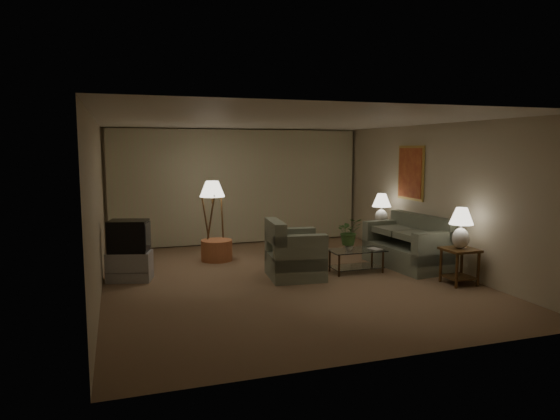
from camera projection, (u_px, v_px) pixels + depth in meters
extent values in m
plane|color=brown|center=(285.00, 279.00, 8.65)|extent=(7.00, 7.00, 0.00)
cube|color=#BFB393|center=(237.00, 186.00, 11.78)|extent=(6.00, 0.04, 2.70)
cube|color=#BFB393|center=(97.00, 208.00, 7.55)|extent=(0.04, 7.00, 2.70)
cube|color=#BFB393|center=(435.00, 196.00, 9.41)|extent=(0.04, 7.00, 2.70)
cube|color=white|center=(285.00, 121.00, 8.31)|extent=(6.00, 7.00, 0.04)
cube|color=#C1BF95|center=(238.00, 187.00, 11.71)|extent=(5.85, 0.12, 2.65)
cube|color=gold|center=(411.00, 173.00, 10.11)|extent=(0.03, 0.90, 1.10)
cube|color=#9B2F1C|center=(410.00, 173.00, 10.10)|extent=(0.02, 0.80, 1.00)
cube|color=gray|center=(406.00, 256.00, 9.51)|extent=(1.90, 1.18, 0.41)
cube|color=gray|center=(295.00, 266.00, 8.70)|extent=(1.14, 1.10, 0.42)
cube|color=#35200E|center=(460.00, 250.00, 8.24)|extent=(0.52, 0.52, 0.04)
cube|color=#35200E|center=(459.00, 277.00, 8.30)|extent=(0.44, 0.44, 0.02)
cylinder|color=#35200E|center=(457.00, 271.00, 8.01)|extent=(0.05, 0.05, 0.56)
cylinder|color=#35200E|center=(441.00, 266.00, 8.41)|extent=(0.05, 0.05, 0.56)
cylinder|color=#35200E|center=(478.00, 269.00, 8.14)|extent=(0.05, 0.05, 0.56)
cylinder|color=#35200E|center=(461.00, 264.00, 8.54)|extent=(0.05, 0.05, 0.56)
cube|color=#35200E|center=(381.00, 226.00, 10.69)|extent=(0.54, 0.45, 0.04)
cube|color=#35200E|center=(380.00, 247.00, 10.75)|extent=(0.46, 0.39, 0.02)
cylinder|color=#35200E|center=(376.00, 242.00, 10.49)|extent=(0.05, 0.05, 0.56)
cylinder|color=#35200E|center=(368.00, 239.00, 10.83)|extent=(0.05, 0.05, 0.56)
cylinder|color=#35200E|center=(394.00, 241.00, 10.63)|extent=(0.05, 0.05, 0.56)
cylinder|color=#35200E|center=(385.00, 238.00, 10.96)|extent=(0.05, 0.05, 0.56)
ellipsoid|color=silver|center=(461.00, 238.00, 8.22)|extent=(0.28, 0.28, 0.35)
cylinder|color=silver|center=(461.00, 226.00, 8.19)|extent=(0.03, 0.03, 0.08)
cone|color=white|center=(462.00, 216.00, 8.17)|extent=(0.40, 0.40, 0.28)
ellipsoid|color=silver|center=(381.00, 217.00, 10.67)|extent=(0.28, 0.28, 0.35)
cylinder|color=silver|center=(381.00, 208.00, 10.64)|extent=(0.03, 0.03, 0.08)
cone|color=white|center=(382.00, 200.00, 10.62)|extent=(0.40, 0.40, 0.28)
cube|color=silver|center=(356.00, 250.00, 9.05)|extent=(1.01, 0.55, 0.02)
cube|color=silver|center=(356.00, 267.00, 9.09)|extent=(0.94, 0.48, 0.01)
cylinder|color=#402C19|center=(339.00, 266.00, 8.75)|extent=(0.04, 0.04, 0.40)
cylinder|color=#402C19|center=(330.00, 261.00, 9.13)|extent=(0.04, 0.04, 0.40)
cylinder|color=#402C19|center=(383.00, 262.00, 9.02)|extent=(0.04, 0.04, 0.40)
cylinder|color=#402C19|center=(372.00, 257.00, 9.40)|extent=(0.04, 0.04, 0.40)
cube|color=#9E9EA0|center=(130.00, 266.00, 8.50)|extent=(0.94, 0.81, 0.50)
cube|color=black|center=(129.00, 236.00, 8.43)|extent=(0.85, 0.76, 0.54)
cylinder|color=#35200E|center=(212.00, 198.00, 10.18)|extent=(0.04, 0.04, 0.23)
cone|color=white|center=(212.00, 189.00, 10.15)|extent=(0.51, 0.51, 0.32)
cylinder|color=#B3683C|center=(217.00, 250.00, 10.03)|extent=(0.76, 0.76, 0.42)
imported|color=white|center=(349.00, 246.00, 8.99)|extent=(0.17, 0.17, 0.15)
imported|color=#467333|center=(349.00, 229.00, 8.95)|extent=(0.49, 0.44, 0.49)
imported|color=olive|center=(371.00, 249.00, 9.03)|extent=(0.24, 0.28, 0.02)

